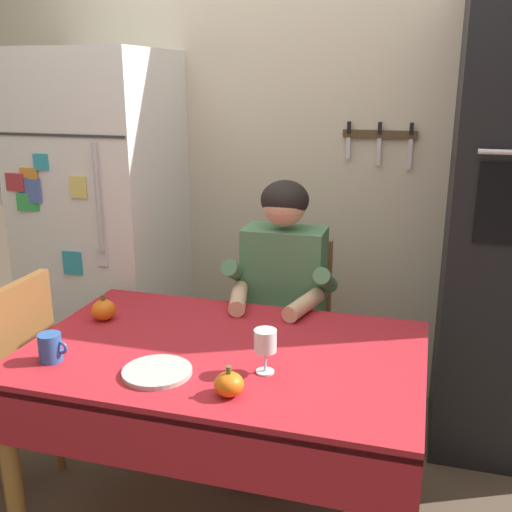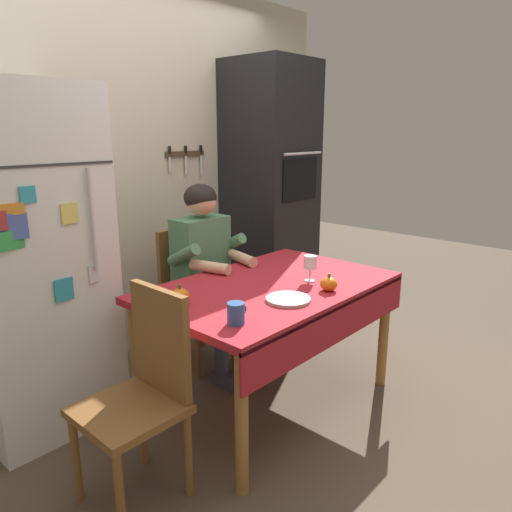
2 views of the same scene
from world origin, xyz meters
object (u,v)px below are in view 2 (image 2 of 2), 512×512
at_px(pumpkin_medium, 180,296).
at_px(serving_tray, 288,299).
at_px(seated_person, 208,263).
at_px(pumpkin_large, 329,284).
at_px(wine_glass, 310,263).
at_px(chair_left_side, 144,386).
at_px(dining_table, 273,299).
at_px(chair_behind_person, 190,290).
at_px(coffee_mug, 236,313).
at_px(wall_oven, 270,196).
at_px(refrigerator, 28,263).

height_order(pumpkin_medium, serving_tray, pumpkin_medium).
bearing_deg(seated_person, pumpkin_large, -86.21).
bearing_deg(pumpkin_medium, wine_glass, -18.98).
relative_size(seated_person, chair_left_side, 1.34).
height_order(wine_glass, pumpkin_large, wine_glass).
bearing_deg(chair_left_side, pumpkin_large, -13.57).
bearing_deg(dining_table, wine_glass, -30.54).
bearing_deg(dining_table, serving_tray, -123.20).
distance_m(chair_behind_person, pumpkin_large, 1.11).
bearing_deg(coffee_mug, wine_glass, 9.51).
bearing_deg(wall_oven, seated_person, -162.06).
bearing_deg(wall_oven, wine_glass, -129.72).
height_order(coffee_mug, pumpkin_medium, pumpkin_medium).
bearing_deg(pumpkin_medium, chair_left_side, -153.59).
bearing_deg(wine_glass, seated_person, 99.94).
relative_size(coffee_mug, serving_tray, 0.47).
height_order(chair_behind_person, seated_person, seated_person).
height_order(chair_left_side, serving_tray, chair_left_side).
relative_size(refrigerator, chair_left_side, 1.94).
distance_m(refrigerator, dining_table, 1.32).
height_order(wine_glass, pumpkin_medium, wine_glass).
xyz_separation_m(refrigerator, seated_person, (1.01, -0.28, -0.16)).
bearing_deg(dining_table, pumpkin_medium, 165.53).
bearing_deg(refrigerator, chair_left_side, -86.93).
distance_m(chair_left_side, wine_glass, 1.14).
relative_size(refrigerator, pumpkin_large, 18.74).
bearing_deg(chair_left_side, wine_glass, -3.94).
bearing_deg(refrigerator, pumpkin_large, -47.40).
xyz_separation_m(dining_table, chair_left_side, (-0.90, -0.04, -0.14)).
relative_size(chair_left_side, serving_tray, 4.08).
relative_size(pumpkin_large, pumpkin_medium, 0.91).
bearing_deg(pumpkin_large, serving_tray, 166.72).
height_order(seated_person, pumpkin_large, seated_person).
xyz_separation_m(seated_person, chair_left_side, (-0.97, -0.64, -0.23)).
height_order(wall_oven, chair_left_side, wall_oven).
distance_m(wine_glass, pumpkin_medium, 0.78).
relative_size(wine_glass, pumpkin_large, 1.56).
height_order(chair_behind_person, coffee_mug, chair_behind_person).
relative_size(chair_behind_person, pumpkin_medium, 8.82).
distance_m(chair_left_side, pumpkin_large, 1.09).
height_order(refrigerator, pumpkin_large, refrigerator).
xyz_separation_m(wall_oven, dining_table, (-1.05, -0.92, -0.39)).
xyz_separation_m(dining_table, wine_glass, (0.19, -0.11, 0.19)).
height_order(refrigerator, coffee_mug, refrigerator).
xyz_separation_m(coffee_mug, pumpkin_medium, (-0.01, 0.37, -0.01)).
bearing_deg(chair_left_side, serving_tray, -13.67).
distance_m(dining_table, pumpkin_large, 0.33).
relative_size(seated_person, wine_glass, 8.29).
height_order(wall_oven, serving_tray, wall_oven).
bearing_deg(coffee_mug, chair_behind_person, 59.87).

